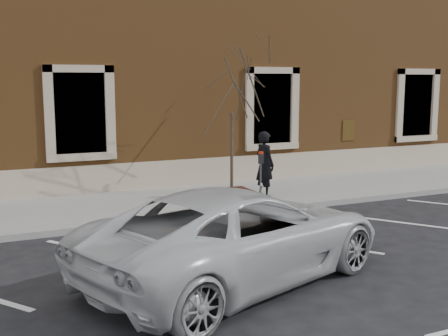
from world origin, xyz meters
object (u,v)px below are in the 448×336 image
sapling (232,90)px  parking_meter (261,167)px  man (265,164)px  white_truck (238,234)px

sapling → parking_meter: bearing=-81.6°
parking_meter → sapling: 2.39m
man → white_truck: man is taller
parking_meter → sapling: bearing=114.3°
parking_meter → white_truck: (-2.97, -4.71, -0.28)m
sapling → white_truck: sapling is taller
man → white_truck: (-3.29, -5.09, -0.27)m
sapling → white_truck: size_ratio=0.73×
man → parking_meter: 0.49m
white_truck → man: bearing=-52.8°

